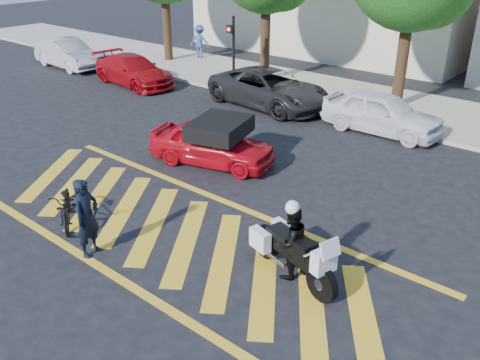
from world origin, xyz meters
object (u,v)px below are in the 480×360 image
Objects in this scene: police_motorcycle at (291,251)px; parked_mid_left at (269,88)px; officer_bike at (87,218)px; red_convertible at (212,143)px; parked_far_left at (68,54)px; officer_moto at (291,242)px; parked_left at (133,70)px; parked_mid_right at (382,113)px; bicycle at (67,205)px.

parked_mid_left is at bearing 144.98° from police_motorcycle.
parked_mid_left is (-3.41, 10.84, -0.15)m from officer_bike.
parked_mid_left is at bearing 5.13° from red_convertible.
red_convertible is at bearing -104.14° from parked_far_left.
red_convertible is (-4.98, 3.13, -0.14)m from officer_moto.
officer_bike is 0.46× the size of red_convertible.
parked_far_left is 0.84× the size of parked_mid_left.
officer_moto is 0.34× the size of parked_left.
officer_moto is 9.13m from parked_mid_right.
officer_bike reaches higher than officer_moto.
officer_moto is 0.36× the size of parked_far_left.
parked_mid_left is at bearing -125.12° from officer_moto.
bicycle is at bearing -164.03° from parked_mid_left.
parked_mid_right is at bearing -22.15° from officer_bike.
parked_left is 0.87× the size of parked_mid_left.
bicycle is 16.56m from parked_far_left.
officer_bike is 0.97× the size of bicycle.
officer_moto is at bearing -37.89° from bicycle.
parked_far_left is (-19.05, 7.42, 0.13)m from police_motorcycle.
parked_mid_left reaches higher than bicycle.
parked_left is (-13.85, 7.42, 0.07)m from police_motorcycle.
police_motorcycle is 9.13m from parked_mid_right.
parked_left is at bearing 48.57° from red_convertible.
police_motorcycle is at bearing 136.92° from officer_moto.
red_convertible is 0.72× the size of parked_mid_left.
parked_left is at bearing -102.36° from officer_moto.
officer_bike is 0.33× the size of parked_mid_left.
parked_far_left is at bearing 43.20° from officer_bike.
parked_mid_right is (11.50, 1.40, 0.05)m from parked_left.
parked_mid_right is at bearing 19.21° from bicycle.
bicycle is 0.34× the size of parked_mid_left.
bicycle is 12.54m from parked_left.
parked_far_left is at bearing -95.45° from officer_moto.
red_convertible is at bearing -106.27° from officer_moto.
officer_moto is at bearing -137.67° from red_convertible.
parked_mid_left is at bearing 90.23° from parked_mid_right.
police_motorcycle is at bearing -108.40° from parked_far_left.
parked_left is (-13.83, 7.43, -0.12)m from officer_moto.
red_convertible is 0.83× the size of parked_left.
officer_bike reaches higher than parked_left.
parked_far_left is at bearing 94.35° from parked_mid_right.
red_convertible is at bearing 163.91° from police_motorcycle.
parked_left is (-10.14, 9.50, -0.22)m from officer_bike.
parked_far_left is 5.20m from parked_left.
officer_moto is (3.69, 2.07, -0.09)m from officer_bike.
parked_far_left reaches higher than red_convertible.
officer_bike is 5.36m from red_convertible.
bicycle is 4.79m from red_convertible.
parked_mid_right is at bearing -82.34° from parked_far_left.
parked_left is at bearing 31.84° from officer_bike.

